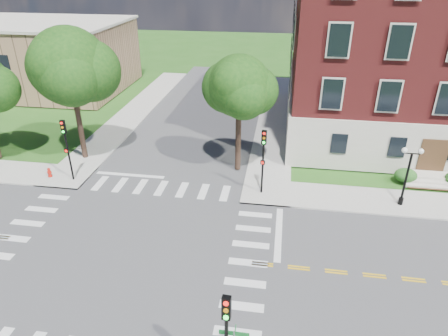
# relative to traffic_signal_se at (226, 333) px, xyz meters

# --- Properties ---
(ground) EXTENTS (160.00, 160.00, 0.00)m
(ground) POSITION_rel_traffic_signal_se_xyz_m (-7.09, 7.51, -3.19)
(ground) COLOR #245417
(ground) RESTS_ON ground
(road_ew) EXTENTS (90.00, 12.00, 0.01)m
(road_ew) POSITION_rel_traffic_signal_se_xyz_m (-7.09, 7.51, -3.18)
(road_ew) COLOR #3D3D3F
(road_ew) RESTS_ON ground
(road_ns) EXTENTS (12.00, 90.00, 0.01)m
(road_ns) POSITION_rel_traffic_signal_se_xyz_m (-7.09, 7.51, -3.18)
(road_ns) COLOR #3D3D3F
(road_ns) RESTS_ON ground
(sidewalk_ne) EXTENTS (34.00, 34.00, 0.12)m
(sidewalk_ne) POSITION_rel_traffic_signal_se_xyz_m (8.29, 22.89, -3.13)
(sidewalk_ne) COLOR #9E9B93
(sidewalk_ne) RESTS_ON ground
(sidewalk_nw) EXTENTS (34.00, 34.00, 0.12)m
(sidewalk_nw) POSITION_rel_traffic_signal_se_xyz_m (-22.46, 22.89, -3.13)
(sidewalk_nw) COLOR #9E9B93
(sidewalk_nw) RESTS_ON ground
(crosswalk_east) EXTENTS (2.20, 10.20, 0.02)m
(crosswalk_east) POSITION_rel_traffic_signal_se_xyz_m (0.11, 7.51, -3.19)
(crosswalk_east) COLOR silver
(crosswalk_east) RESTS_ON ground
(stop_bar_east) EXTENTS (0.40, 5.50, 0.00)m
(stop_bar_east) POSITION_rel_traffic_signal_se_xyz_m (1.71, 10.51, -3.19)
(stop_bar_east) COLOR silver
(stop_bar_east) RESTS_ON ground
(secondary_building) EXTENTS (20.40, 15.40, 8.30)m
(secondary_building) POSITION_rel_traffic_signal_se_xyz_m (-29.09, 37.51, 1.09)
(secondary_building) COLOR #936D51
(secondary_building) RESTS_ON ground
(tree_c) EXTENTS (6.04, 6.04, 10.71)m
(tree_c) POSITION_rel_traffic_signal_se_xyz_m (-14.96, 18.66, 4.61)
(tree_c) COLOR black
(tree_c) RESTS_ON ground
(tree_d) EXTENTS (4.61, 4.61, 9.09)m
(tree_d) POSITION_rel_traffic_signal_se_xyz_m (-1.84, 18.51, 3.68)
(tree_d) COLOR black
(tree_d) RESTS_ON ground
(traffic_signal_se) EXTENTS (0.34, 0.37, 4.80)m
(traffic_signal_se) POSITION_rel_traffic_signal_se_xyz_m (0.00, 0.00, 0.00)
(traffic_signal_se) COLOR black
(traffic_signal_se) RESTS_ON ground
(traffic_signal_ne) EXTENTS (0.37, 0.43, 4.80)m
(traffic_signal_ne) POSITION_rel_traffic_signal_se_xyz_m (0.31, 15.09, 0.00)
(traffic_signal_ne) COLOR black
(traffic_signal_ne) RESTS_ON ground
(traffic_signal_nw) EXTENTS (0.33, 0.37, 4.80)m
(traffic_signal_nw) POSITION_rel_traffic_signal_se_xyz_m (-14.06, 14.81, 0.00)
(traffic_signal_nw) COLOR black
(traffic_signal_nw) RESTS_ON ground
(twin_lamp_west) EXTENTS (1.36, 0.36, 4.23)m
(twin_lamp_west) POSITION_rel_traffic_signal_se_xyz_m (9.86, 14.97, -0.66)
(twin_lamp_west) COLOR black
(twin_lamp_west) RESTS_ON ground
(fire_hydrant) EXTENTS (0.35, 0.35, 0.75)m
(fire_hydrant) POSITION_rel_traffic_signal_se_xyz_m (-16.05, 14.94, -2.72)
(fire_hydrant) COLOR #B4180D
(fire_hydrant) RESTS_ON ground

